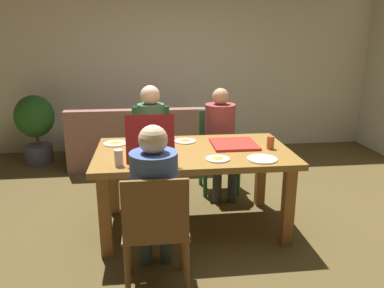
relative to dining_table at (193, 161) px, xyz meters
name	(u,v)px	position (x,y,z in m)	size (l,w,h in m)	color
ground_plane	(193,226)	(0.00, 0.00, -0.67)	(20.00, 20.00, 0.00)	brown
back_wall	(172,56)	(0.00, 2.72, 0.81)	(6.46, 0.12, 2.95)	beige
dining_table	(193,161)	(0.00, 0.00, 0.00)	(1.76, 1.02, 0.77)	olive
chair_0	(156,228)	(-0.37, -0.93, -0.15)	(0.46, 0.41, 0.91)	brown
person_0	(155,193)	(-0.37, -0.79, 0.05)	(0.33, 0.50, 1.22)	#344442
chair_1	(152,146)	(-0.37, 1.00, -0.13)	(0.46, 0.42, 0.98)	#2D6D39
person_1	(151,132)	(-0.37, 0.85, 0.07)	(0.30, 0.51, 1.25)	#432D42
chair_2	(218,147)	(0.41, 0.94, -0.16)	(0.45, 0.43, 0.93)	#2A6333
person_2	(221,133)	(0.41, 0.79, 0.05)	(0.34, 0.56, 1.22)	#373D3C
pizza_box_0	(234,144)	(0.40, 0.10, 0.12)	(0.42, 0.42, 0.02)	red
pizza_box_1	(151,152)	(-0.39, -0.18, 0.16)	(0.39, 0.46, 0.41)	red
plate_0	(185,141)	(-0.05, 0.28, 0.12)	(0.21, 0.21, 0.03)	white
plate_1	(262,159)	(0.54, -0.34, 0.11)	(0.26, 0.26, 0.01)	white
plate_2	(218,159)	(0.17, -0.30, 0.12)	(0.20, 0.20, 0.03)	white
plate_3	(115,143)	(-0.72, 0.28, 0.12)	(0.23, 0.23, 0.03)	white
drinking_glass_0	(119,158)	(-0.64, -0.35, 0.17)	(0.07, 0.07, 0.13)	silver
drinking_glass_1	(270,143)	(0.71, -0.04, 0.17)	(0.07, 0.07, 0.12)	#BF5226
couch	(138,144)	(-0.56, 1.92, -0.37)	(1.84, 0.81, 0.84)	#906153
potted_plant	(35,124)	(-1.99, 2.14, -0.09)	(0.54, 0.54, 0.98)	#555264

